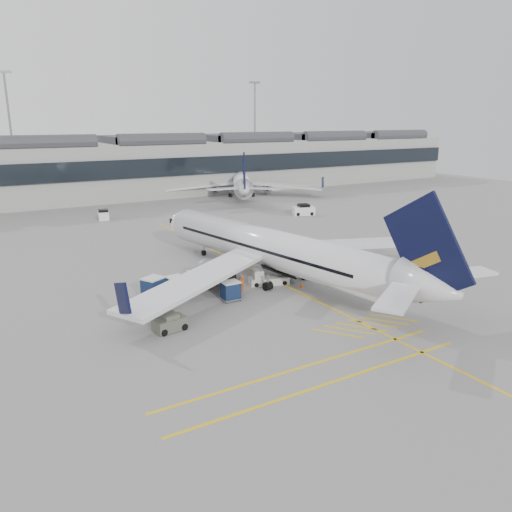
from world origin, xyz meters
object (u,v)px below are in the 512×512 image
ramp_agent_b (218,276)px  pushback_tug (170,323)px  ramp_agent_a (242,284)px  baggage_cart_a (231,290)px  airliner_main (275,250)px  belt_loader (268,279)px

ramp_agent_b → pushback_tug: bearing=23.6°
ramp_agent_a → baggage_cart_a: bearing=166.2°
baggage_cart_a → pushback_tug: bearing=-151.9°
airliner_main → belt_loader: airliner_main is taller
baggage_cart_a → pushback_tug: (-7.11, -3.48, -0.34)m
ramp_agent_b → ramp_agent_a: bearing=90.3°
baggage_cart_a → pushback_tug: size_ratio=0.67×
baggage_cart_a → ramp_agent_b: 4.40m
belt_loader → pushback_tug: 13.65m
ramp_agent_a → ramp_agent_b: (-1.13, 2.92, 0.17)m
ramp_agent_b → pushback_tug: 11.16m
ramp_agent_b → pushback_tug: size_ratio=0.72×
pushback_tug → ramp_agent_a: bearing=20.2°
pushback_tug → belt_loader: bearing=16.5°
pushback_tug → baggage_cart_a: bearing=18.1°
belt_loader → baggage_cart_a: size_ratio=2.73×
belt_loader → baggage_cart_a: (-5.31, -2.19, 0.39)m
airliner_main → belt_loader: bearing=-159.6°
airliner_main → baggage_cart_a: 7.48m
belt_loader → ramp_agent_b: belt_loader is taller
airliner_main → ramp_agent_b: bearing=156.3°
baggage_cart_a → belt_loader: bearing=24.4°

